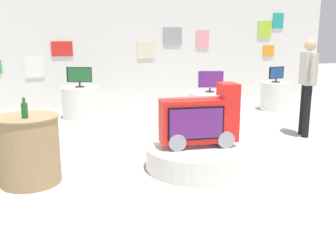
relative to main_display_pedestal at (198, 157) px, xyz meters
name	(u,v)px	position (x,y,z in m)	size (l,w,h in m)	color
ground_plane	(213,157)	(0.38, 0.36, -0.15)	(30.00, 30.00, 0.00)	#B2ADA3
back_wall_display	(142,49)	(0.39, 5.09, 1.26)	(10.72, 0.13, 2.82)	silver
main_display_pedestal	(198,157)	(0.00, 0.00, 0.00)	(1.41, 1.41, 0.30)	silver
novelty_firetruck_tv	(200,121)	(0.02, -0.01, 0.49)	(1.05, 0.45, 0.84)	gray
display_pedestal_left_rear	(81,102)	(-1.30, 3.68, 0.18)	(0.80, 0.80, 0.67)	silver
tv_on_left_rear	(79,76)	(-1.30, 3.68, 0.76)	(0.52, 0.22, 0.43)	black
display_pedestal_center_rear	(275,96)	(3.21, 3.20, 0.18)	(0.69, 0.69, 0.67)	silver
tv_on_center_rear	(276,74)	(3.21, 3.19, 0.72)	(0.43, 0.20, 0.37)	black
display_pedestal_right_rear	(209,109)	(1.10, 2.21, 0.18)	(0.87, 0.87, 0.67)	silver
tv_on_right_rear	(210,80)	(1.10, 2.21, 0.75)	(0.52, 0.19, 0.43)	black
side_table_round	(29,149)	(-2.14, 0.10, 0.27)	(0.74, 0.74, 0.83)	#9E7F56
bottle_on_side_table	(24,110)	(-2.15, -0.01, 0.78)	(0.07, 0.07, 0.24)	#195926
shopper_browsing_near_truck	(307,80)	(2.41, 0.99, 0.85)	(0.32, 0.53, 1.70)	black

